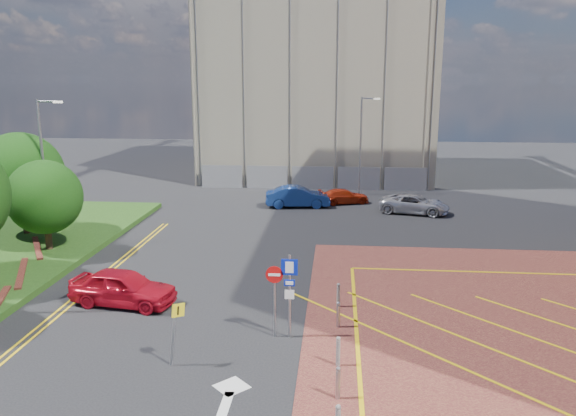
# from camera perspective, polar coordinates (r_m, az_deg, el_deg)

# --- Properties ---
(ground) EXTENTS (140.00, 140.00, 0.00)m
(ground) POSITION_cam_1_polar(r_m,az_deg,el_deg) (20.58, -1.53, -14.13)
(ground) COLOR black
(ground) RESTS_ON ground
(tree_c) EXTENTS (4.00, 4.00, 4.90)m
(tree_c) POSITION_cam_1_polar(r_m,az_deg,el_deg) (32.84, -23.50, 1.02)
(tree_c) COLOR #3D2B1C
(tree_c) RESTS_ON grass_bed
(tree_d) EXTENTS (5.00, 5.00, 6.08)m
(tree_d) POSITION_cam_1_polar(r_m,az_deg,el_deg) (36.76, -25.52, 3.07)
(tree_d) COLOR #3D2B1C
(tree_d) RESTS_ON grass_bed
(lamp_left_far) EXTENTS (1.53, 0.16, 8.00)m
(lamp_left_far) POSITION_cam_1_polar(r_m,az_deg,el_deg) (34.77, -23.51, 4.09)
(lamp_left_far) COLOR #9EA0A8
(lamp_left_far) RESTS_ON grass_bed
(lamp_back) EXTENTS (1.53, 0.16, 8.00)m
(lamp_back) POSITION_cam_1_polar(r_m,az_deg,el_deg) (46.51, 7.48, 6.65)
(lamp_back) COLOR #9EA0A8
(lamp_back) RESTS_ON ground
(sign_cluster) EXTENTS (1.17, 0.12, 3.20)m
(sign_cluster) POSITION_cam_1_polar(r_m,az_deg,el_deg) (20.65, -0.42, -8.09)
(sign_cluster) COLOR #9EA0A8
(sign_cluster) RESTS_ON ground
(warning_sign) EXTENTS (0.58, 0.38, 2.25)m
(warning_sign) POSITION_cam_1_polar(r_m,az_deg,el_deg) (19.24, -11.41, -11.68)
(warning_sign) COLOR #9EA0A8
(warning_sign) RESTS_ON ground
(bollard_row) EXTENTS (0.14, 11.14, 0.90)m
(bollard_row) POSITION_cam_1_polar(r_m,az_deg,el_deg) (18.77, 5.11, -15.39)
(bollard_row) COLOR #9EA0A8
(bollard_row) RESTS_ON forecourt
(construction_building) EXTENTS (21.20, 19.20, 22.00)m
(construction_building) POSITION_cam_1_polar(r_m,az_deg,el_deg) (58.26, 3.07, 14.52)
(construction_building) COLOR #A89D89
(construction_building) RESTS_ON ground
(construction_fence) EXTENTS (21.60, 0.06, 2.00)m
(construction_fence) POSITION_cam_1_polar(r_m,az_deg,el_deg) (48.93, 3.67, 3.06)
(construction_fence) COLOR gray
(construction_fence) RESTS_ON ground
(car_red_left) EXTENTS (4.75, 2.49, 1.54)m
(car_red_left) POSITION_cam_1_polar(r_m,az_deg,el_deg) (24.98, -16.40, -7.73)
(car_red_left) COLOR red
(car_red_left) RESTS_ON ground
(car_blue_back) EXTENTS (4.95, 2.21, 1.58)m
(car_blue_back) POSITION_cam_1_polar(r_m,az_deg,el_deg) (42.01, 0.99, 1.15)
(car_blue_back) COLOR navy
(car_blue_back) RESTS_ON ground
(car_red_back) EXTENTS (4.16, 2.73, 1.12)m
(car_red_back) POSITION_cam_1_polar(r_m,az_deg,el_deg) (43.48, 5.72, 1.19)
(car_red_back) COLOR red
(car_red_back) RESTS_ON ground
(car_silver_back) EXTENTS (5.31, 3.38, 1.36)m
(car_silver_back) POSITION_cam_1_polar(r_m,az_deg,el_deg) (41.08, 12.70, 0.41)
(car_silver_back) COLOR #B8B8C0
(car_silver_back) RESTS_ON ground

